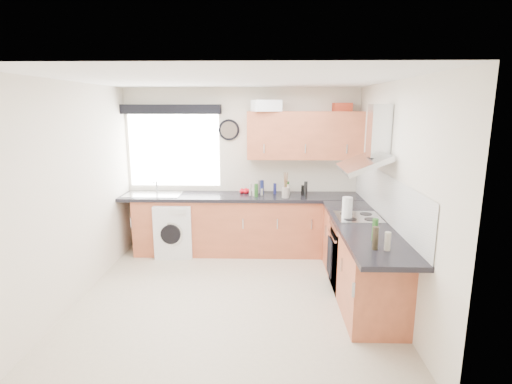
{
  "coord_description": "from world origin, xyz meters",
  "views": [
    {
      "loc": [
        0.4,
        -4.37,
        2.23
      ],
      "look_at": [
        0.25,
        0.85,
        1.1
      ],
      "focal_mm": 28.0,
      "sensor_mm": 36.0,
      "label": 1
    }
  ],
  "objects_px": {
    "oven": "(356,256)",
    "washing_machine": "(175,229)",
    "extractor_hood": "(371,146)",
    "upper_cabinets": "(304,135)"
  },
  "relations": [
    {
      "from": "extractor_hood",
      "to": "upper_cabinets",
      "type": "height_order",
      "value": "upper_cabinets"
    },
    {
      "from": "oven",
      "to": "washing_machine",
      "type": "distance_m",
      "value": 2.73
    },
    {
      "from": "extractor_hood",
      "to": "upper_cabinets",
      "type": "bearing_deg",
      "value": 116.13
    },
    {
      "from": "extractor_hood",
      "to": "washing_machine",
      "type": "relative_size",
      "value": 0.97
    },
    {
      "from": "oven",
      "to": "washing_machine",
      "type": "bearing_deg",
      "value": 156.25
    },
    {
      "from": "extractor_hood",
      "to": "washing_machine",
      "type": "xyz_separation_m",
      "value": [
        -2.6,
        1.1,
        -1.37
      ]
    },
    {
      "from": "oven",
      "to": "extractor_hood",
      "type": "relative_size",
      "value": 1.09
    },
    {
      "from": "upper_cabinets",
      "to": "washing_machine",
      "type": "xyz_separation_m",
      "value": [
        -1.95,
        -0.23,
        -1.4
      ]
    },
    {
      "from": "extractor_hood",
      "to": "washing_machine",
      "type": "height_order",
      "value": "extractor_hood"
    },
    {
      "from": "oven",
      "to": "washing_machine",
      "type": "relative_size",
      "value": 1.06
    }
  ]
}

